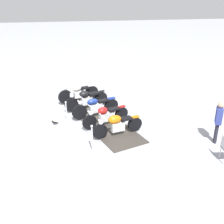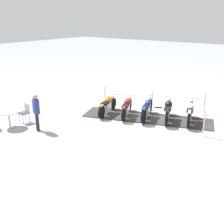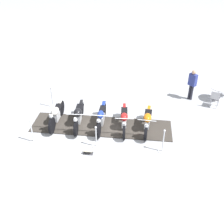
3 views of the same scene
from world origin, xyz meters
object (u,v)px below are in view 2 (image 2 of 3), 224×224
motorcycle_copper (108,104)px  cafe_chair_near_table (25,112)px  motorcycle_navy (147,109)px  info_placard (158,106)px  stanchion_right_mid (152,104)px  motorcycle_maroon (127,107)px  stanchion_right_rear (105,99)px  stanchion_right_front (204,108)px  stanchion_left_front (204,128)px  bystander_person (36,109)px  motorcycle_cream (190,112)px  motorcycle_black (168,110)px  cafe_table (9,115)px

motorcycle_copper → cafe_chair_near_table: (2.39, 3.28, 0.04)m
motorcycle_copper → motorcycle_navy: bearing=-86.2°
info_placard → motorcycle_navy: bearing=-97.9°
motorcycle_copper → stanchion_right_mid: (-1.50, -1.93, -0.21)m
motorcycle_maroon → stanchion_right_rear: (1.99, -0.77, -0.14)m
stanchion_right_front → stanchion_left_front: (-0.89, 2.65, 0.00)m
motorcycle_maroon → cafe_chair_near_table: (3.35, 3.59, 0.05)m
bystander_person → stanchion_left_front: bearing=-32.8°
motorcycle_cream → bystander_person: size_ratio=1.27×
stanchion_left_front → stanchion_right_rear: (5.94, -0.95, -0.03)m
motorcycle_cream → motorcycle_black: (0.97, 0.32, 0.01)m
motorcycle_navy → stanchion_right_mid: bearing=0.2°
motorcycle_navy → cafe_table: 6.46m
stanchion_right_rear → bystander_person: bystander_person is taller
stanchion_left_front → stanchion_right_rear: stanchion_left_front is taller
stanchion_right_mid → bystander_person: (2.64, 5.53, 0.69)m
motorcycle_maroon → bystander_person: bystander_person is taller
cafe_chair_near_table → bystander_person: 1.36m
stanchion_right_mid → stanchion_right_rear: size_ratio=0.93×
stanchion_right_mid → stanchion_left_front: (-3.41, 1.80, 0.09)m
stanchion_right_front → cafe_chair_near_table: 8.82m
stanchion_right_rear → cafe_chair_near_table: 4.57m
stanchion_right_mid → bystander_person: 6.16m
motorcycle_copper → motorcycle_cream: bearing=-85.9°
motorcycle_copper → motorcycle_black: bearing=-85.9°
motorcycle_black → bystander_person: size_ratio=1.29×
bystander_person → motorcycle_navy: bearing=-10.5°
cafe_chair_near_table → motorcycle_cream: bearing=132.1°
motorcycle_black → info_placard: 2.04m
motorcycle_copper → cafe_table: 4.78m
motorcycle_cream → motorcycle_black: 1.02m
cafe_table → motorcycle_maroon: bearing=-127.9°
motorcycle_maroon → stanchion_right_front: (-3.06, -2.46, -0.11)m
motorcycle_navy → info_placard: size_ratio=5.05×
stanchion_right_rear → bystander_person: 4.72m
motorcycle_copper → bystander_person: size_ratio=1.27×
motorcycle_black → cafe_table: (5.36, 5.06, 0.03)m
motorcycle_cream → stanchion_left_front: bearing=-155.6°
stanchion_left_front → cafe_chair_near_table: 8.06m
stanchion_right_mid → motorcycle_black: bearing=145.3°
motorcycle_cream → bystander_person: (5.00, 4.88, 0.45)m
motorcycle_copper → info_placard: motorcycle_copper is taller
motorcycle_navy → info_placard: 1.90m
motorcycle_maroon → cafe_table: (3.43, 4.41, 0.08)m
stanchion_right_mid → stanchion_right_front: (-2.53, -0.85, 0.09)m
stanchion_left_front → motorcycle_navy: bearing=-9.6°
motorcycle_navy → bystander_person: bystander_person is taller
stanchion_right_front → stanchion_left_front: stanchion_left_front is taller
stanchion_right_mid → stanchion_left_front: stanchion_left_front is taller
cafe_table → bystander_person: (-1.33, -0.50, 0.42)m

